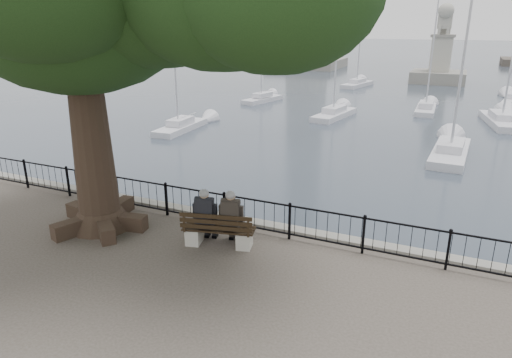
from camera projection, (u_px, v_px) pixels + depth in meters
The scene contains 13 objects.
harbor at pixel (263, 241), 13.50m from camera, with size 260.00×260.00×1.20m.
railing at pixel (256, 214), 12.73m from camera, with size 22.06×0.06×1.00m.
bench at pixel (218, 234), 12.02m from camera, with size 1.99×1.01×1.01m.
person_left at pixel (207, 218), 12.06m from camera, with size 0.58×0.86×1.60m.
person_right at pixel (232, 220), 11.94m from camera, with size 0.58×0.86×1.60m.
lion_monument at pixel (440, 63), 52.66m from camera, with size 5.97×5.97×8.81m.
sailboat_a at pixel (181, 126), 29.54m from camera, with size 1.67×5.03×9.33m.
sailboat_b at pixel (334, 113), 33.54m from camera, with size 2.22×5.46×11.42m.
sailboat_c at pixel (450, 151), 23.67m from camera, with size 1.90×5.94×11.97m.
sailboat_d at pixel (501, 120), 31.24m from camera, with size 2.76×6.36×10.99m.
sailboat_e at pixel (262, 98), 40.33m from camera, with size 2.24×4.81×10.80m.
sailboat_f at pixel (426, 108), 35.60m from camera, with size 1.51×4.98×9.91m.
sailboat_h at pixel (357, 83), 49.96m from camera, with size 2.60×5.80×12.56m.
Camera 1 is at (4.81, -8.19, 5.62)m, focal length 32.00 mm.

